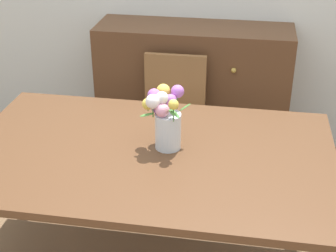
{
  "coord_description": "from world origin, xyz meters",
  "views": [
    {
      "loc": [
        0.45,
        -2.08,
        2.03
      ],
      "look_at": [
        0.09,
        0.05,
        0.88
      ],
      "focal_mm": 53.27,
      "sensor_mm": 36.0,
      "label": 1
    }
  ],
  "objects_px": {
    "dresser": "(193,91)",
    "chair_far": "(173,113)",
    "dining_table": "(149,163)",
    "flower_vase": "(165,117)"
  },
  "relations": [
    {
      "from": "dining_table",
      "to": "dresser",
      "type": "xyz_separation_m",
      "value": [
        0.07,
        1.33,
        -0.18
      ]
    },
    {
      "from": "dining_table",
      "to": "chair_far",
      "type": "distance_m",
      "value": 0.92
    },
    {
      "from": "chair_far",
      "to": "dresser",
      "type": "height_order",
      "value": "dresser"
    },
    {
      "from": "chair_far",
      "to": "dresser",
      "type": "distance_m",
      "value": 0.43
    },
    {
      "from": "chair_far",
      "to": "dresser",
      "type": "xyz_separation_m",
      "value": [
        0.09,
        0.42,
        -0.02
      ]
    },
    {
      "from": "dining_table",
      "to": "flower_vase",
      "type": "distance_m",
      "value": 0.26
    },
    {
      "from": "dresser",
      "to": "chair_far",
      "type": "bearing_deg",
      "value": -101.75
    },
    {
      "from": "dining_table",
      "to": "chair_far",
      "type": "relative_size",
      "value": 2.06
    },
    {
      "from": "dining_table",
      "to": "dresser",
      "type": "height_order",
      "value": "dresser"
    },
    {
      "from": "dining_table",
      "to": "chair_far",
      "type": "xyz_separation_m",
      "value": [
        -0.02,
        0.91,
        -0.16
      ]
    }
  ]
}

